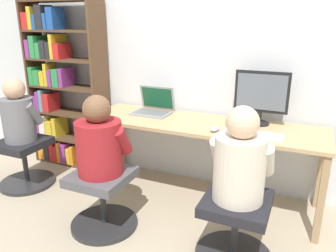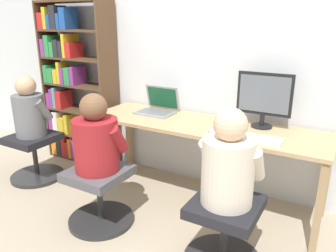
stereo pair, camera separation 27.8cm
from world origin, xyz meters
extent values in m
plane|color=tan|center=(0.00, 0.00, 0.00)|extent=(14.00, 14.00, 0.00)
cube|color=silver|center=(0.00, 0.69, 1.30)|extent=(10.00, 0.05, 2.60)
cube|color=tan|center=(0.00, 0.31, 0.72)|extent=(2.09, 0.62, 0.03)
cube|color=#9C7D56|center=(-1.01, 0.04, 0.35)|extent=(0.05, 0.05, 0.70)
cube|color=#9C7D56|center=(1.01, 0.04, 0.35)|extent=(0.05, 0.05, 0.70)
cube|color=#9C7D56|center=(-1.01, 0.58, 0.35)|extent=(0.05, 0.05, 0.70)
cube|color=#9C7D56|center=(1.01, 0.58, 0.35)|extent=(0.05, 0.05, 0.70)
cylinder|color=black|center=(0.46, 0.48, 0.74)|extent=(0.18, 0.18, 0.01)
cylinder|color=black|center=(0.46, 0.48, 0.80)|extent=(0.04, 0.04, 0.09)
cube|color=black|center=(0.46, 0.48, 1.02)|extent=(0.45, 0.02, 0.35)
cube|color=slate|center=(0.46, 0.46, 1.02)|extent=(0.40, 0.01, 0.30)
cube|color=gray|center=(-0.52, 0.37, 0.74)|extent=(0.36, 0.24, 0.02)
cube|color=slate|center=(-0.52, 0.37, 0.76)|extent=(0.31, 0.18, 0.00)
cube|color=gray|center=(-0.52, 0.51, 0.87)|extent=(0.36, 0.06, 0.23)
cube|color=#144C2D|center=(-0.52, 0.51, 0.87)|extent=(0.31, 0.05, 0.20)
cube|color=silver|center=(0.47, 0.14, 0.75)|extent=(0.46, 0.17, 0.02)
cube|color=#BAB8AD|center=(0.47, 0.14, 0.76)|extent=(0.42, 0.13, 0.00)
ellipsoid|color=#99999E|center=(0.17, 0.14, 0.75)|extent=(0.07, 0.12, 0.03)
cylinder|color=#262628|center=(0.48, -0.38, 0.22)|extent=(0.05, 0.05, 0.37)
cube|color=black|center=(0.48, -0.38, 0.44)|extent=(0.43, 0.45, 0.07)
cylinder|color=#262628|center=(-0.56, -0.43, 0.02)|extent=(0.53, 0.53, 0.04)
cylinder|color=#262628|center=(-0.56, -0.43, 0.22)|extent=(0.05, 0.05, 0.37)
cube|color=#4C4C51|center=(-0.56, -0.43, 0.44)|extent=(0.43, 0.45, 0.07)
cylinder|color=beige|center=(0.48, -0.38, 0.69)|extent=(0.33, 0.33, 0.43)
sphere|color=beige|center=(0.48, -0.38, 0.99)|extent=(0.21, 0.21, 0.21)
cylinder|color=beige|center=(0.33, -0.32, 0.75)|extent=(0.09, 0.20, 0.25)
cylinder|color=beige|center=(0.64, -0.32, 0.75)|extent=(0.09, 0.20, 0.25)
cylinder|color=maroon|center=(-0.56, -0.43, 0.68)|extent=(0.34, 0.34, 0.41)
sphere|color=brown|center=(-0.56, -0.43, 0.98)|extent=(0.21, 0.21, 0.21)
cylinder|color=maroon|center=(-0.72, -0.37, 0.74)|extent=(0.10, 0.20, 0.24)
cylinder|color=maroon|center=(-0.39, -0.37, 0.74)|extent=(0.10, 0.20, 0.24)
cube|color=#513823|center=(-2.04, 0.49, 0.89)|extent=(0.02, 0.30, 1.79)
cube|color=#513823|center=(-1.17, 0.49, 0.89)|extent=(0.02, 0.30, 1.79)
cube|color=#513823|center=(-1.60, 0.49, 0.01)|extent=(0.84, 0.28, 0.02)
cube|color=#513823|center=(-1.60, 0.49, 0.31)|extent=(0.84, 0.28, 0.02)
cube|color=#513823|center=(-1.60, 0.49, 0.60)|extent=(0.84, 0.28, 0.02)
cube|color=#513823|center=(-1.60, 0.49, 0.89)|extent=(0.84, 0.28, 0.02)
cube|color=#513823|center=(-1.60, 0.49, 1.19)|extent=(0.84, 0.28, 0.02)
cube|color=#513823|center=(-1.60, 0.49, 1.48)|extent=(0.84, 0.28, 0.02)
cube|color=#513823|center=(-1.60, 0.49, 1.78)|extent=(0.84, 0.28, 0.02)
cube|color=orange|center=(-1.97, 0.45, 0.12)|extent=(0.08, 0.21, 0.20)
cube|color=#262628|center=(-1.89, 0.45, 0.13)|extent=(0.08, 0.20, 0.21)
cube|color=red|center=(-1.82, 0.45, 0.15)|extent=(0.05, 0.21, 0.24)
cube|color=red|center=(-1.76, 0.47, 0.12)|extent=(0.05, 0.25, 0.19)
cube|color=orange|center=(-1.71, 0.45, 0.14)|extent=(0.05, 0.21, 0.24)
cube|color=#8C338C|center=(-1.65, 0.45, 0.14)|extent=(0.07, 0.20, 0.23)
cube|color=gold|center=(-1.58, 0.45, 0.12)|extent=(0.05, 0.21, 0.18)
cube|color=orange|center=(-1.53, 0.45, 0.13)|extent=(0.04, 0.20, 0.22)
cube|color=#8C338C|center=(-1.99, 0.47, 0.43)|extent=(0.06, 0.25, 0.22)
cube|color=silver|center=(-1.91, 0.44, 0.44)|extent=(0.08, 0.20, 0.24)
cube|color=gold|center=(-1.82, 0.44, 0.41)|extent=(0.09, 0.18, 0.18)
cube|color=gold|center=(-1.74, 0.45, 0.43)|extent=(0.05, 0.22, 0.23)
cube|color=#8C338C|center=(-1.99, 0.44, 0.70)|extent=(0.06, 0.19, 0.17)
cube|color=#8C338C|center=(-1.93, 0.45, 0.72)|extent=(0.04, 0.20, 0.22)
cube|color=teal|center=(-1.89, 0.44, 0.73)|extent=(0.04, 0.18, 0.24)
cube|color=red|center=(-1.82, 0.44, 0.71)|extent=(0.09, 0.19, 0.20)
cube|color=#2D8C47|center=(-1.99, 0.43, 1.00)|extent=(0.06, 0.18, 0.19)
cube|color=#2D8C47|center=(-1.91, 0.45, 0.99)|extent=(0.08, 0.21, 0.16)
cube|color=gold|center=(-1.83, 0.45, 0.98)|extent=(0.06, 0.21, 0.16)
cube|color=gold|center=(-1.77, 0.43, 1.03)|extent=(0.04, 0.17, 0.24)
cube|color=#8C338C|center=(-1.73, 0.43, 1.00)|extent=(0.05, 0.18, 0.18)
cube|color=#2D8C47|center=(-1.65, 0.47, 1.00)|extent=(0.09, 0.24, 0.19)
cube|color=#8C338C|center=(-1.57, 0.45, 1.01)|extent=(0.05, 0.21, 0.20)
cube|color=#8C338C|center=(-1.99, 0.46, 1.30)|extent=(0.06, 0.23, 0.19)
cube|color=#2D8C47|center=(-1.92, 0.46, 1.32)|extent=(0.07, 0.24, 0.23)
cube|color=#2D8C47|center=(-1.84, 0.46, 1.28)|extent=(0.06, 0.22, 0.16)
cube|color=#262628|center=(-1.78, 0.45, 1.29)|extent=(0.07, 0.20, 0.18)
cube|color=#262628|center=(-1.71, 0.44, 1.29)|extent=(0.06, 0.18, 0.17)
cube|color=gold|center=(-1.66, 0.46, 1.33)|extent=(0.04, 0.23, 0.25)
cube|color=red|center=(-1.59, 0.45, 1.28)|extent=(0.07, 0.20, 0.16)
cube|color=red|center=(-1.97, 0.47, 1.58)|extent=(0.08, 0.24, 0.17)
cube|color=gold|center=(-1.90, 0.46, 1.61)|extent=(0.05, 0.23, 0.23)
cube|color=#1E4C9E|center=(-1.85, 0.47, 1.57)|extent=(0.05, 0.24, 0.15)
cube|color=#262628|center=(-1.78, 0.44, 1.62)|extent=(0.08, 0.18, 0.24)
cube|color=#1E4C9E|center=(-1.70, 0.44, 1.58)|extent=(0.04, 0.20, 0.16)
cube|color=#1E4C9E|center=(-1.63, 0.44, 1.60)|extent=(0.08, 0.19, 0.22)
cylinder|color=#262628|center=(-1.68, -0.15, 0.02)|extent=(0.53, 0.53, 0.04)
cylinder|color=#262628|center=(-1.68, -0.15, 0.22)|extent=(0.05, 0.05, 0.37)
cube|color=black|center=(-1.68, -0.15, 0.44)|extent=(0.43, 0.45, 0.07)
cylinder|color=slate|center=(-1.68, -0.15, 0.68)|extent=(0.30, 0.30, 0.42)
sphere|color=tan|center=(-1.68, -0.15, 0.98)|extent=(0.20, 0.20, 0.20)
cylinder|color=slate|center=(-1.82, -0.09, 0.74)|extent=(0.08, 0.19, 0.24)
cylinder|color=slate|center=(-1.54, -0.09, 0.74)|extent=(0.08, 0.19, 0.24)
camera|label=1|loc=(0.84, -2.30, 1.59)|focal=35.00mm
camera|label=2|loc=(1.08, -2.18, 1.59)|focal=35.00mm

